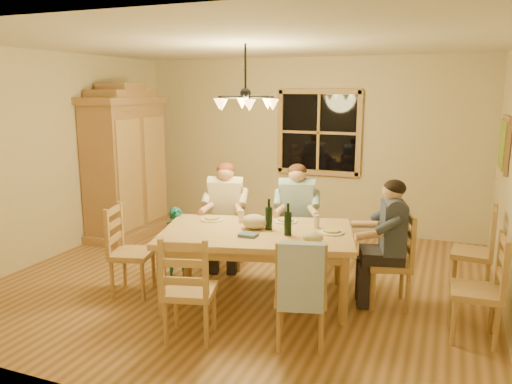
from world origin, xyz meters
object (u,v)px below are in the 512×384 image
at_px(wine_bottle_a, 269,214).
at_px(chair_spare_front, 474,307).
at_px(chair_end_left, 133,267).
at_px(chair_spare_back, 471,266).
at_px(chair_end_right, 388,277).
at_px(wine_bottle_b, 288,219).
at_px(armoire, 126,167).
at_px(dining_table, 257,239).
at_px(adult_woman, 226,202).
at_px(chair_near_left, 190,307).
at_px(adult_slate_man, 391,227).
at_px(chair_near_right, 301,312).
at_px(child, 177,243).
at_px(chair_far_right, 296,246).
at_px(chandelier, 246,102).
at_px(adult_plaid_man, 297,204).
at_px(chair_far_left, 226,244).

height_order(wine_bottle_a, chair_spare_front, wine_bottle_a).
bearing_deg(chair_end_left, chair_spare_back, 96.75).
relative_size(chair_end_right, wine_bottle_b, 3.00).
xyz_separation_m(armoire, dining_table, (2.74, -1.53, -0.39)).
xyz_separation_m(chair_end_left, adult_woman, (0.61, 1.13, 0.54)).
bearing_deg(dining_table, chair_near_left, -102.91).
bearing_deg(wine_bottle_a, wine_bottle_b, -26.53).
height_order(chair_end_left, adult_slate_man, adult_slate_man).
relative_size(adult_woman, chair_spare_front, 0.88).
bearing_deg(chair_near_right, child, 136.23).
height_order(chair_far_right, chair_end_right, same).
bearing_deg(chair_near_left, chair_near_right, -0.00).
height_order(chair_near_left, child, chair_near_left).
xyz_separation_m(chandelier, dining_table, (0.32, -0.46, -1.41)).
bearing_deg(chair_end_left, adult_plaid_man, 117.98).
distance_m(chair_far_left, wine_bottle_b, 1.48).
bearing_deg(wine_bottle_a, chair_far_left, 140.12).
xyz_separation_m(chair_end_right, chair_spare_front, (0.81, -0.46, 0.00)).
xyz_separation_m(chair_far_right, wine_bottle_b, (0.22, -1.04, 0.62)).
distance_m(adult_plaid_man, adult_slate_man, 1.36).
relative_size(wine_bottle_b, chair_spare_back, 0.33).
height_order(armoire, chair_near_right, armoire).
bearing_deg(armoire, wine_bottle_a, -26.90).
distance_m(chair_far_right, chair_near_right, 1.87).
distance_m(chair_far_left, adult_woman, 0.54).
distance_m(chair_end_right, child, 2.44).
bearing_deg(chandelier, adult_slate_man, -3.73).
xyz_separation_m(armoire, chair_spare_front, (4.87, -1.64, -0.75)).
relative_size(chair_near_right, adult_plaid_man, 1.13).
bearing_deg(armoire, chair_end_right, -16.11).
bearing_deg(chandelier, chair_end_left, -141.00).
relative_size(adult_slate_man, chair_spare_front, 0.88).
distance_m(dining_table, chair_near_right, 1.12).
bearing_deg(chair_spare_back, chandelier, 107.21).
xyz_separation_m(dining_table, chair_spare_back, (2.13, 1.02, -0.36)).
relative_size(chair_far_left, chair_end_right, 1.00).
bearing_deg(adult_plaid_man, chair_spare_front, 136.04).
distance_m(chandelier, wine_bottle_a, 1.28).
xyz_separation_m(chair_end_right, adult_slate_man, (0.00, 0.00, 0.54)).
bearing_deg(wine_bottle_b, child, 169.73).
xyz_separation_m(wine_bottle_b, chair_spare_front, (1.78, -0.07, -0.62)).
bearing_deg(chair_end_left, adult_woman, 136.74).
bearing_deg(chair_spare_front, chair_end_right, 57.32).
bearing_deg(chair_near_left, chair_spare_back, 25.93).
xyz_separation_m(adult_plaid_man, child, (-1.23, -0.77, -0.41)).
height_order(dining_table, wine_bottle_b, wine_bottle_b).
distance_m(chair_end_right, chair_spare_back, 1.05).
bearing_deg(chair_near_right, dining_table, 117.90).
height_order(adult_plaid_man, chair_spare_front, adult_plaid_man).
relative_size(chair_near_left, chair_near_right, 1.00).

